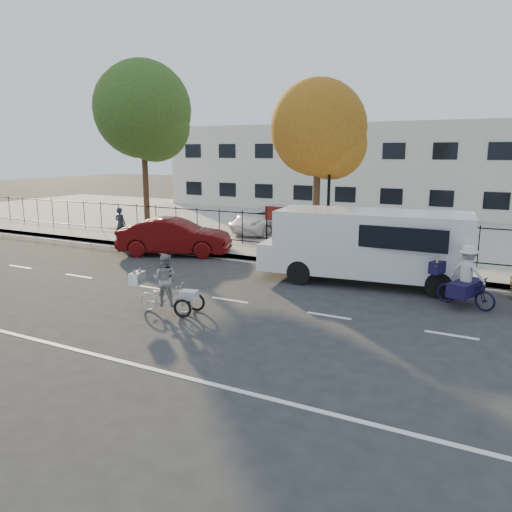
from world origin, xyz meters
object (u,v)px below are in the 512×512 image
Objects in this scene: lamppost at (329,180)px; red_sedan at (175,237)px; bull_bike at (466,282)px; pedestrian at (120,224)px; lot_car_b at (273,219)px; lot_car_d at (433,235)px; lot_car_c at (348,226)px; white_van at (368,244)px; zebra_trike at (166,290)px.

red_sedan is (-5.79, -2.30, -2.36)m from lamppost.
bull_bike is (5.52, -4.28, -2.42)m from lamppost.
lot_car_b is (5.24, 5.30, -0.08)m from pedestrian.
lamppost reaches higher than lot_car_d.
bull_bike is 0.39× the size of lot_car_b.
lamppost is 9.88m from pedestrian.
white_van is at bearing -53.64° from lot_car_c.
pedestrian is at bearing -171.64° from lamppost.
lamppost is 9.00m from zebra_trike.
lamppost is 2.32× the size of zebra_trike.
lot_car_d is at bearing 40.01° from lamppost.
pedestrian is 7.45m from lot_car_b.
white_van reaches higher than lot_car_d.
zebra_trike is 0.50× the size of lot_car_d.
zebra_trike is at bearing -110.02° from lot_car_d.
red_sedan is at bearing -158.32° from lamppost.
zebra_trike is 6.78m from white_van.
bull_bike reaches higher than lot_car_c.
zebra_trike is at bearing -82.34° from lot_car_c.
white_van is 1.49× the size of red_sedan.
white_van is 8.26m from red_sedan.
white_van is 9.64m from lot_car_b.
white_van reaches higher than red_sedan.
zebra_trike is 0.45× the size of lot_car_c.
bull_bike is 3.40m from white_van.
pedestrian is (-11.96, 1.60, -0.38)m from white_van.
lot_car_b is (-6.72, 6.90, -0.45)m from white_van.
lot_car_b is 1.34× the size of lot_car_d.
red_sedan is (-4.35, 6.22, 0.14)m from zebra_trike.
pedestrian is (-8.09, 7.12, 0.30)m from zebra_trike.
lamppost is at bearing -90.22° from red_sedan.
lamppost reaches higher than bull_bike.
lamppost reaches higher than white_van.
bull_bike is 0.28× the size of white_van.
zebra_trike is 0.27× the size of white_van.
pedestrian is at bearing 99.07° from bull_bike.
red_sedan is at bearing -121.43° from lot_car_c.
lot_car_b is at bearing -140.47° from pedestrian.
lot_car_b is (1.49, 6.20, 0.08)m from red_sedan.
bull_bike reaches higher than pedestrian.
red_sedan is at bearing 160.68° from pedestrian.
lot_car_d is at bearing 34.78° from bull_bike.
white_van is at bearing 87.37° from bull_bike.
zebra_trike is 0.38× the size of lot_car_b.
lot_car_c is (1.25, 11.80, 0.22)m from zebra_trike.
lamppost is 1.04× the size of lot_car_c.
lamppost is 6.66m from red_sedan.
lot_car_c is (-2.62, 6.27, -0.45)m from white_van.
lot_car_c is at bearing -19.56° from zebra_trike.
pedestrian reaches higher than lot_car_c.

